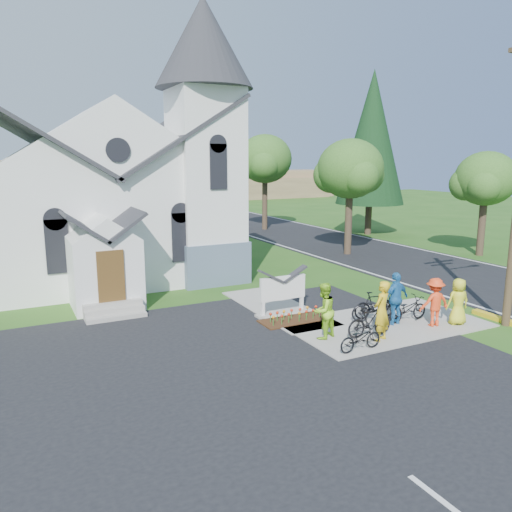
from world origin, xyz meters
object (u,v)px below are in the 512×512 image
bike_1 (370,321)px  bike_2 (377,308)px  bike_0 (360,338)px  cyclist_3 (435,302)px  bike_4 (408,309)px  cyclist_2 (396,298)px  cyclist_4 (458,301)px  cyclist_0 (382,311)px  bike_3 (375,305)px  church_sign (283,288)px  cyclist_1 (324,311)px

bike_1 → bike_2: bike_1 is taller
bike_0 → cyclist_3: bearing=-81.4°
bike_1 → bike_0: bearing=130.0°
cyclist_3 → bike_4: 1.01m
cyclist_2 → bike_2: cyclist_2 is taller
bike_1 → cyclist_4: 3.63m
cyclist_0 → bike_4: bearing=-177.4°
bike_1 → bike_3: size_ratio=1.02×
cyclist_0 → cyclist_4: (3.52, 0.03, -0.16)m
bike_0 → bike_1: bike_1 is taller
bike_3 → cyclist_3: bearing=-131.8°
cyclist_0 → bike_3: 2.36m
church_sign → cyclist_1: bearing=-92.6°
church_sign → bike_2: church_sign is taller
cyclist_3 → cyclist_2: bearing=-24.4°
bike_0 → cyclist_4: size_ratio=0.91×
cyclist_2 → bike_2: bearing=-59.0°
church_sign → bike_1: size_ratio=1.25×
bike_0 → cyclist_2: 3.11m
bike_1 → cyclist_3: 2.75m
cyclist_1 → bike_2: 2.78m
bike_2 → bike_4: size_ratio=1.07×
bike_2 → cyclist_1: bearing=120.5°
church_sign → bike_4: (3.59, -2.85, -0.52)m
cyclist_0 → bike_4: 2.50m
bike_3 → bike_4: bike_3 is taller
cyclist_4 → bike_4: cyclist_4 is taller
cyclist_0 → cyclist_4: cyclist_0 is taller
church_sign → cyclist_3: cyclist_3 is taller
bike_0 → cyclist_3: 3.88m
bike_2 → bike_4: (1.03, -0.49, -0.03)m
church_sign → cyclist_4: bearing=-38.5°
bike_1 → cyclist_4: bearing=-95.5°
cyclist_0 → bike_1: bearing=-104.4°
cyclist_1 → bike_3: bearing=177.5°
church_sign → bike_3: 3.47m
bike_3 → bike_4: (0.84, -0.79, -0.06)m
bike_0 → cyclist_1: size_ratio=0.82×
cyclist_1 → bike_4: bearing=162.1°
church_sign → bike_3: bearing=-37.0°
cyclist_3 → bike_2: bearing=-30.5°
cyclist_1 → cyclist_3: (4.18, -0.74, -0.07)m
bike_0 → bike_3: bike_3 is taller
bike_1 → cyclist_0: bearing=-169.2°
cyclist_2 → bike_3: cyclist_2 is taller
cyclist_0 → bike_1: size_ratio=1.13×
cyclist_1 → cyclist_2: 3.09m
bike_4 → cyclist_0: bearing=115.0°
cyclist_0 → bike_2: 2.02m
bike_2 → cyclist_3: (1.49, -1.29, 0.37)m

